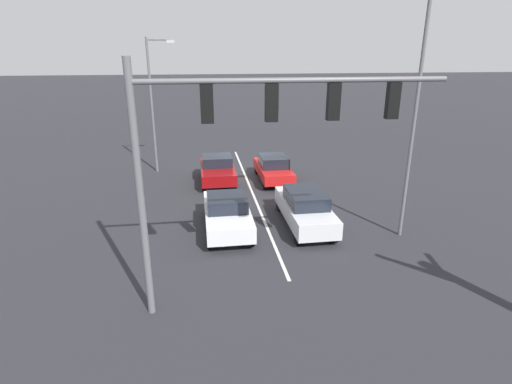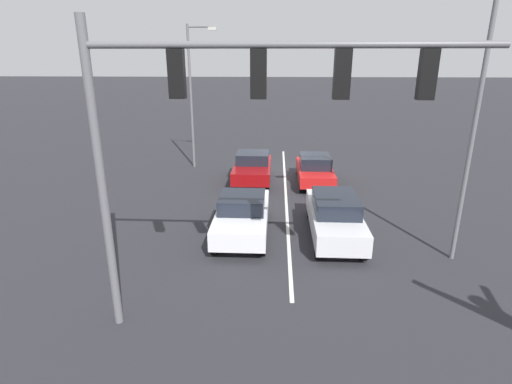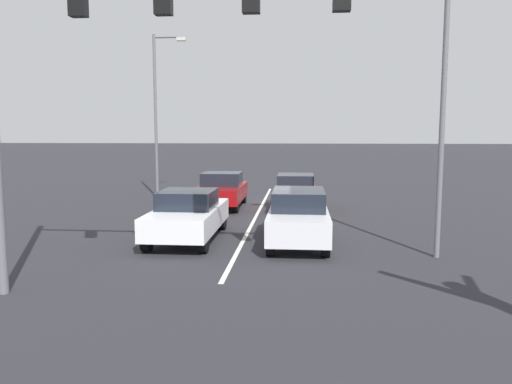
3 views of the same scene
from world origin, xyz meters
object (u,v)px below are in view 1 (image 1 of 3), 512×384
car_silver_leftlane_front (305,208)px  car_white_midlane_front (227,213)px  street_lamp_right_shoulder (154,98)px  street_lamp_left_shoulder (412,104)px  traffic_signal_gantry (244,132)px  car_red_leftlane_second (273,168)px  car_maroon_midlane_second (218,169)px

car_silver_leftlane_front → car_white_midlane_front: size_ratio=1.05×
street_lamp_right_shoulder → street_lamp_left_shoulder: size_ratio=0.85×
car_white_midlane_front → traffic_signal_gantry: bearing=91.2°
car_silver_leftlane_front → street_lamp_left_shoulder: size_ratio=0.50×
car_red_leftlane_second → traffic_signal_gantry: (3.08, 11.77, 4.41)m
traffic_signal_gantry → car_white_midlane_front: bearing=-88.8°
car_white_midlane_front → car_red_leftlane_second: (-3.19, -6.45, -0.02)m
car_maroon_midlane_second → car_red_leftlane_second: bearing=176.6°
car_red_leftlane_second → street_lamp_left_shoulder: (-3.59, 7.99, 4.55)m
car_maroon_midlane_second → street_lamp_right_shoulder: (3.49, -2.77, 3.78)m
car_maroon_midlane_second → traffic_signal_gantry: size_ratio=0.49×
traffic_signal_gantry → car_silver_leftlane_front: bearing=-121.3°
car_maroon_midlane_second → car_red_leftlane_second: car_maroon_midlane_second is taller
car_red_leftlane_second → car_maroon_midlane_second: bearing=-3.4°
car_maroon_midlane_second → street_lamp_left_shoulder: street_lamp_left_shoulder is taller
car_maroon_midlane_second → traffic_signal_gantry: 12.75m
car_silver_leftlane_front → car_red_leftlane_second: (0.15, -6.46, -0.05)m
car_maroon_midlane_second → traffic_signal_gantry: traffic_signal_gantry is taller
car_white_midlane_front → traffic_signal_gantry: size_ratio=0.54×
car_white_midlane_front → car_maroon_midlane_second: size_ratio=1.11×
car_maroon_midlane_second → car_silver_leftlane_front: bearing=116.9°
street_lamp_left_shoulder → traffic_signal_gantry: bearing=29.5°
traffic_signal_gantry → street_lamp_left_shoulder: 7.66m
car_red_leftlane_second → car_silver_leftlane_front: bearing=91.3°
car_silver_leftlane_front → car_maroon_midlane_second: car_silver_leftlane_front is taller
car_maroon_midlane_second → car_red_leftlane_second: 3.23m
car_silver_leftlane_front → car_maroon_midlane_second: (3.37, -6.65, -0.05)m
car_red_leftlane_second → street_lamp_left_shoulder: size_ratio=0.45×
car_silver_leftlane_front → street_lamp_right_shoulder: (6.86, -9.42, 3.73)m
car_red_leftlane_second → street_lamp_left_shoulder: street_lamp_left_shoulder is taller
car_maroon_midlane_second → street_lamp_left_shoulder: 11.58m
car_maroon_midlane_second → street_lamp_right_shoulder: bearing=-38.4°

